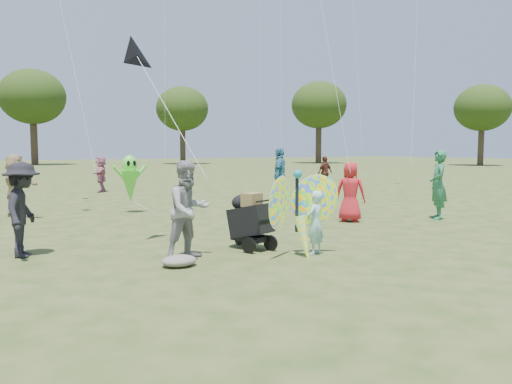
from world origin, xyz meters
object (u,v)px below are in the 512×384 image
child_girl (315,223)px  butterfly_kite (300,213)px  crowd_d (16,185)px  crowd_h (325,173)px  crowd_j (101,174)px  crowd_f (438,185)px  alien_kite (130,181)px  adult_man (189,210)px  crowd_a (350,192)px  crowd_b (23,210)px  jogging_stroller (249,217)px  crowd_c (280,175)px

child_girl → butterfly_kite: 0.41m
child_girl → crowd_d: 9.26m
crowd_h → crowd_j: bearing=-31.4°
crowd_f → alien_kite: size_ratio=1.09×
child_girl → adult_man: (-2.13, 0.86, 0.28)m
crowd_a → crowd_b: size_ratio=0.93×
crowd_a → crowd_b: (-7.92, -0.32, 0.06)m
crowd_a → jogging_stroller: bearing=72.0°
crowd_a → crowd_h: bearing=-75.7°
child_girl → alien_kite: (-1.23, 7.50, 0.39)m
crowd_c → butterfly_kite: size_ratio=1.11×
adult_man → crowd_f: 7.87m
crowd_c → butterfly_kite: bearing=13.1°
crowd_b → crowd_f: bearing=-74.0°
crowd_j → alien_kite: 7.85m
crowd_b → butterfly_kite: (4.29, -2.47, -0.06)m
crowd_c → crowd_d: (-8.48, 0.58, -0.08)m
crowd_b → crowd_c: size_ratio=0.87×
crowd_d → crowd_c: bearing=-112.6°
adult_man → crowd_b: 2.98m
adult_man → crowd_j: 14.54m
crowd_a → crowd_d: (-7.55, 5.41, 0.10)m
adult_man → butterfly_kite: bearing=-36.3°
child_girl → crowd_d: size_ratio=0.65×
crowd_j → crowd_f: bearing=44.6°
butterfly_kite → crowd_b: bearing=150.0°
crowd_a → crowd_c: bearing=-51.9°
butterfly_kite → alien_kite: (-0.87, 7.50, 0.18)m
crowd_a → butterfly_kite: bearing=86.6°
crowd_h → butterfly_kite: size_ratio=0.88×
crowd_c → butterfly_kite: crowd_c is taller
crowd_j → alien_kite: (-0.97, -7.78, 0.17)m
crowd_j → jogging_stroller: bearing=18.6°
crowd_b → crowd_j: crowd_b is taller
crowd_d → crowd_h: bearing=-95.0°
child_girl → butterfly_kite: (-0.35, -0.00, 0.21)m
child_girl → adult_man: 2.32m
crowd_a → crowd_d: 9.29m
crowd_d → butterfly_kite: (3.92, -8.21, -0.10)m
jogging_stroller → butterfly_kite: 1.17m
crowd_d → jogging_stroller: 7.95m
crowd_f → alien_kite: 8.86m
crowd_c → crowd_d: size_ratio=1.09×
crowd_h → adult_man: bearing=33.0°
crowd_h → alien_kite: alien_kite is taller
crowd_b → crowd_h: bearing=-38.1°
crowd_a → crowd_h: crowd_a is taller
crowd_h → jogging_stroller: size_ratio=1.37×
crowd_h → crowd_d: bearing=3.7°
child_girl → crowd_d: (-4.27, 8.21, 0.32)m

